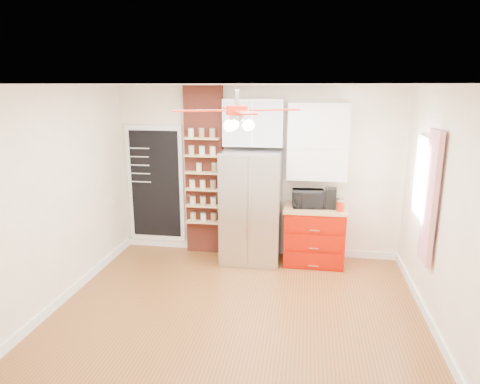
% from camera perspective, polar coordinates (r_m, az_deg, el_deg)
% --- Properties ---
extents(floor, '(4.50, 4.50, 0.00)m').
position_cam_1_polar(floor, '(5.42, -0.36, -15.73)').
color(floor, brown).
rests_on(floor, ground).
extents(ceiling, '(4.50, 4.50, 0.00)m').
position_cam_1_polar(ceiling, '(4.71, -0.41, 14.13)').
color(ceiling, white).
rests_on(ceiling, wall_back).
extents(wall_back, '(4.50, 0.02, 2.70)m').
position_cam_1_polar(wall_back, '(6.83, 2.37, 2.66)').
color(wall_back, '#FCF1CB').
rests_on(wall_back, floor).
extents(wall_front, '(4.50, 0.02, 2.70)m').
position_cam_1_polar(wall_front, '(3.07, -6.64, -11.98)').
color(wall_front, '#FCF1CB').
rests_on(wall_front, floor).
extents(wall_left, '(0.02, 4.00, 2.70)m').
position_cam_1_polar(wall_left, '(5.70, -23.28, -0.75)').
color(wall_left, '#FCF1CB').
rests_on(wall_left, floor).
extents(wall_right, '(0.02, 4.00, 2.70)m').
position_cam_1_polar(wall_right, '(5.06, 25.69, -2.78)').
color(wall_right, '#FCF1CB').
rests_on(wall_right, floor).
extents(chalkboard, '(0.95, 0.05, 1.95)m').
position_cam_1_polar(chalkboard, '(7.23, -11.18, 1.03)').
color(chalkboard, white).
rests_on(chalkboard, wall_back).
extents(brick_pillar, '(0.60, 0.16, 2.70)m').
position_cam_1_polar(brick_pillar, '(6.90, -4.75, 2.74)').
color(brick_pillar, maroon).
rests_on(brick_pillar, floor).
extents(fridge, '(0.90, 0.70, 1.75)m').
position_cam_1_polar(fridge, '(6.59, 1.52, -2.01)').
color(fridge, '#B4B4B9').
rests_on(fridge, floor).
extents(upper_glass_cabinet, '(0.90, 0.35, 0.70)m').
position_cam_1_polar(upper_glass_cabinet, '(6.55, 1.82, 9.25)').
color(upper_glass_cabinet, white).
rests_on(upper_glass_cabinet, wall_back).
extents(red_cabinet, '(0.94, 0.64, 0.90)m').
position_cam_1_polar(red_cabinet, '(6.71, 9.83, -5.69)').
color(red_cabinet, '#9C0C00').
rests_on(red_cabinet, floor).
extents(upper_shelf_unit, '(0.90, 0.30, 1.15)m').
position_cam_1_polar(upper_shelf_unit, '(6.55, 10.33, 6.62)').
color(upper_shelf_unit, white).
rests_on(upper_shelf_unit, wall_back).
extents(window, '(0.04, 0.75, 1.05)m').
position_cam_1_polar(window, '(5.85, 23.29, 1.61)').
color(window, white).
rests_on(window, wall_right).
extents(curtain, '(0.06, 0.40, 1.55)m').
position_cam_1_polar(curtain, '(5.34, 24.05, -0.67)').
color(curtain, red).
rests_on(curtain, wall_right).
extents(ceiling_fan, '(1.40, 1.40, 0.44)m').
position_cam_1_polar(ceiling_fan, '(4.72, -0.40, 10.77)').
color(ceiling_fan, silver).
rests_on(ceiling_fan, ceiling).
extents(toaster_oven, '(0.50, 0.36, 0.26)m').
position_cam_1_polar(toaster_oven, '(6.54, 9.07, -0.88)').
color(toaster_oven, black).
rests_on(toaster_oven, red_cabinet).
extents(coffee_maker, '(0.18, 0.20, 0.31)m').
position_cam_1_polar(coffee_maker, '(6.53, 11.96, -0.82)').
color(coffee_maker, black).
rests_on(coffee_maker, red_cabinet).
extents(canister_left, '(0.11, 0.11, 0.15)m').
position_cam_1_polar(canister_left, '(6.42, 13.21, -1.89)').
color(canister_left, '#AD1809').
rests_on(canister_left, red_cabinet).
extents(canister_right, '(0.11, 0.11, 0.13)m').
position_cam_1_polar(canister_right, '(6.65, 13.19, -1.42)').
color(canister_right, red).
rests_on(canister_right, red_cabinet).
extents(pantry_jar_oats, '(0.11, 0.11, 0.13)m').
position_cam_1_polar(pantry_jar_oats, '(6.76, -5.49, 3.26)').
color(pantry_jar_oats, beige).
rests_on(pantry_jar_oats, brick_pillar).
extents(pantry_jar_beans, '(0.12, 0.12, 0.14)m').
position_cam_1_polar(pantry_jar_beans, '(6.71, -3.40, 3.24)').
color(pantry_jar_beans, olive).
rests_on(pantry_jar_beans, brick_pillar).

